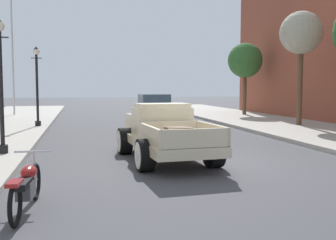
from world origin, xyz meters
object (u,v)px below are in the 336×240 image
object	(u,v)px
street_tree_third	(245,61)
street_lamp_near	(0,75)
street_lamp_far	(37,80)
street_tree_second	(301,34)
motorcycle_parked	(26,185)
car_background_white	(154,110)
hotrod_truck_cream	(163,132)
flagpole	(15,32)

from	to	relation	value
street_tree_third	street_lamp_near	bearing A→B (deg)	-133.68
street_lamp_far	street_lamp_near	bearing A→B (deg)	-91.15
street_tree_second	motorcycle_parked	bearing A→B (deg)	-135.46
car_background_white	street_lamp_near	world-z (taller)	street_lamp_near
street_lamp_far	street_tree_third	world-z (taller)	street_tree_third
hotrod_truck_cream	motorcycle_parked	bearing A→B (deg)	-126.02
car_background_white	flagpole	distance (m)	11.94
motorcycle_parked	flagpole	xyz separation A→B (m)	(-3.30, 22.42, 5.33)
motorcycle_parked	street_lamp_near	size ratio (longest dim) A/B	0.55
motorcycle_parked	street_lamp_far	size ratio (longest dim) A/B	0.55
motorcycle_parked	street_lamp_far	world-z (taller)	street_lamp_far
motorcycle_parked	street_lamp_near	xyz separation A→B (m)	(-1.30, 5.38, 1.94)
street_lamp_near	street_tree_third	size ratio (longest dim) A/B	0.78
motorcycle_parked	street_tree_third	size ratio (longest dim) A/B	0.43
motorcycle_parked	car_background_white	bearing A→B (deg)	72.23
street_tree_second	street_tree_third	size ratio (longest dim) A/B	1.14
hotrod_truck_cream	flagpole	bearing A→B (deg)	109.74
flagpole	street_tree_second	world-z (taller)	flagpole
street_tree_second	street_tree_third	bearing A→B (deg)	86.63
street_lamp_near	street_tree_third	distance (m)	19.46
motorcycle_parked	car_background_white	world-z (taller)	car_background_white
flagpole	street_tree_second	xyz separation A→B (m)	(14.94, -10.97, -1.12)
street_lamp_far	street_tree_third	bearing A→B (deg)	23.34
street_lamp_far	motorcycle_parked	bearing A→B (deg)	-85.28
street_lamp_far	street_tree_second	size ratio (longest dim) A/B	0.68
motorcycle_parked	street_tree_third	world-z (taller)	street_tree_third
street_tree_second	hotrod_truck_cream	bearing A→B (deg)	-140.06
car_background_white	street_tree_second	bearing A→B (deg)	-30.04
street_tree_third	street_tree_second	bearing A→B (deg)	-93.37
street_lamp_far	hotrod_truck_cream	bearing A→B (deg)	-65.23
car_background_white	street_tree_third	bearing A→B (deg)	29.55
motorcycle_parked	street_tree_second	size ratio (longest dim) A/B	0.38
car_background_white	street_tree_second	distance (m)	8.68
street_lamp_near	hotrod_truck_cream	bearing A→B (deg)	-12.72
car_background_white	street_tree_third	distance (m)	8.82
motorcycle_parked	street_tree_third	bearing A→B (deg)	58.06
street_lamp_near	motorcycle_parked	bearing A→B (deg)	-76.43
hotrod_truck_cream	street_tree_third	size ratio (longest dim) A/B	1.02
street_lamp_near	street_lamp_far	size ratio (longest dim) A/B	1.00
hotrod_truck_cream	street_tree_third	xyz separation A→B (m)	(8.93, 15.05, 3.10)
car_background_white	street_tree_second	world-z (taller)	street_tree_second
street_lamp_far	street_tree_second	world-z (taller)	street_tree_second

